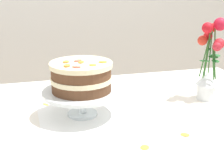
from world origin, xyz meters
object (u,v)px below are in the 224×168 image
object	(u,v)px
layer_cake	(81,76)
cake_stand	(82,95)
dining_table	(132,136)
flower_vase	(209,66)

from	to	relation	value
layer_cake	cake_stand	bearing A→B (deg)	57.89
dining_table	layer_cake	size ratio (longest dim) A/B	6.21
dining_table	layer_cake	distance (m)	0.31
dining_table	flower_vase	world-z (taller)	flower_vase
cake_stand	layer_cake	bearing A→B (deg)	-122.11
dining_table	flower_vase	bearing A→B (deg)	12.37
dining_table	cake_stand	distance (m)	0.26
layer_cake	flower_vase	distance (m)	0.54
cake_stand	layer_cake	distance (m)	0.07
layer_cake	dining_table	bearing A→B (deg)	-13.55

